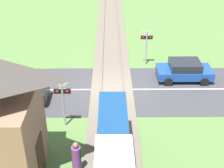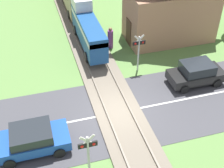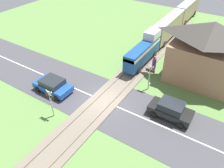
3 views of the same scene
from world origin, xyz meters
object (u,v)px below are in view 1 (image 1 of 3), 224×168
car_near_crossing (184,70)px  crossing_signal_west_approach (146,42)px  car_far_side (17,91)px  crossing_signal_east_approach (63,98)px  pedestrian_by_station (77,159)px

car_near_crossing → crossing_signal_west_approach: crossing_signal_west_approach is taller
car_far_side → crossing_signal_east_approach: size_ratio=1.30×
crossing_signal_east_approach → pedestrian_by_station: 3.88m
car_far_side → crossing_signal_west_approach: size_ratio=1.30×
car_far_side → crossing_signal_west_approach: 10.15m
pedestrian_by_station → car_near_crossing: bearing=-127.1°
car_near_crossing → crossing_signal_east_approach: size_ratio=1.35×
car_near_crossing → pedestrian_by_station: 11.26m
crossing_signal_west_approach → pedestrian_by_station: size_ratio=1.63×
car_near_crossing → crossing_signal_west_approach: bearing=-45.3°
crossing_signal_east_approach → pedestrian_by_station: (-1.00, 3.60, -1.04)m
car_near_crossing → pedestrian_by_station: bearing=52.9°
pedestrian_by_station → car_far_side: bearing=-55.3°
crossing_signal_west_approach → car_far_side: bearing=32.2°
car_near_crossing → car_far_side: size_ratio=1.04×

